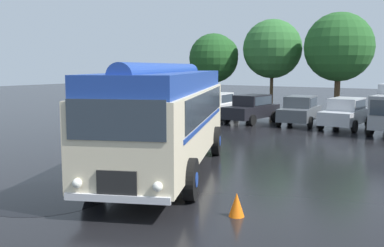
{
  "coord_description": "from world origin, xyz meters",
  "views": [
    {
      "loc": [
        8.6,
        -11.38,
        3.41
      ],
      "look_at": [
        0.12,
        1.72,
        1.4
      ],
      "focal_mm": 42.0,
      "sensor_mm": 36.0,
      "label": 1
    }
  ],
  "objects_px": {
    "car_near_left": "(216,106)",
    "car_mid_left": "(251,108)",
    "vintage_bus": "(167,113)",
    "car_far_right": "(346,113)",
    "traffic_cone": "(237,205)",
    "car_mid_right": "(300,110)"
  },
  "relations": [
    {
      "from": "car_near_left",
      "to": "car_mid_right",
      "type": "height_order",
      "value": "same"
    },
    {
      "from": "traffic_cone",
      "to": "car_mid_left",
      "type": "bearing_deg",
      "value": 114.38
    },
    {
      "from": "vintage_bus",
      "to": "car_far_right",
      "type": "xyz_separation_m",
      "value": [
        2.26,
        13.5,
        -1.05
      ]
    },
    {
      "from": "car_mid_left",
      "to": "car_far_right",
      "type": "bearing_deg",
      "value": 3.81
    },
    {
      "from": "vintage_bus",
      "to": "car_mid_right",
      "type": "height_order",
      "value": "vintage_bus"
    },
    {
      "from": "car_mid_left",
      "to": "vintage_bus",
      "type": "bearing_deg",
      "value": -76.16
    },
    {
      "from": "vintage_bus",
      "to": "car_mid_left",
      "type": "bearing_deg",
      "value": 103.84
    },
    {
      "from": "car_near_left",
      "to": "traffic_cone",
      "type": "bearing_deg",
      "value": -58.72
    },
    {
      "from": "car_far_right",
      "to": "traffic_cone",
      "type": "distance_m",
      "value": 16.34
    },
    {
      "from": "vintage_bus",
      "to": "car_far_right",
      "type": "relative_size",
      "value": 2.39
    },
    {
      "from": "car_mid_left",
      "to": "traffic_cone",
      "type": "xyz_separation_m",
      "value": [
        7.2,
        -15.88,
        -0.57
      ]
    },
    {
      "from": "car_mid_left",
      "to": "traffic_cone",
      "type": "distance_m",
      "value": 17.44
    },
    {
      "from": "vintage_bus",
      "to": "traffic_cone",
      "type": "bearing_deg",
      "value": -34.7
    },
    {
      "from": "car_mid_left",
      "to": "traffic_cone",
      "type": "bearing_deg",
      "value": -65.62
    },
    {
      "from": "car_far_right",
      "to": "car_mid_right",
      "type": "bearing_deg",
      "value": 175.64
    },
    {
      "from": "car_mid_left",
      "to": "car_mid_right",
      "type": "bearing_deg",
      "value": 11.32
    },
    {
      "from": "car_near_left",
      "to": "car_mid_left",
      "type": "distance_m",
      "value": 2.81
    },
    {
      "from": "car_mid_right",
      "to": "car_far_right",
      "type": "height_order",
      "value": "same"
    },
    {
      "from": "car_mid_right",
      "to": "traffic_cone",
      "type": "height_order",
      "value": "car_mid_right"
    },
    {
      "from": "vintage_bus",
      "to": "car_near_left",
      "type": "xyz_separation_m",
      "value": [
        -6.0,
        13.65,
        -1.05
      ]
    },
    {
      "from": "car_mid_left",
      "to": "car_far_right",
      "type": "xyz_separation_m",
      "value": [
        5.5,
        0.37,
        0.0
      ]
    },
    {
      "from": "car_near_left",
      "to": "car_mid_left",
      "type": "bearing_deg",
      "value": -10.52
    }
  ]
}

